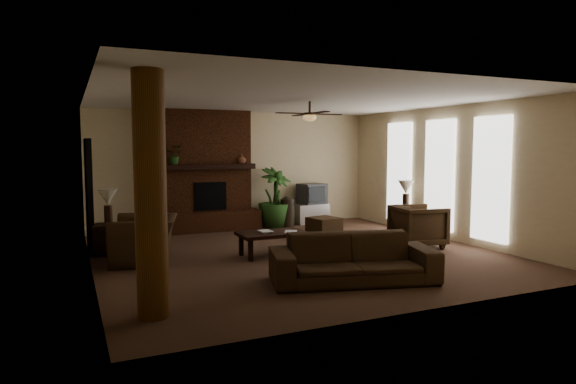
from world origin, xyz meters
name	(u,v)px	position (x,y,z in m)	size (l,w,h in m)	color
room_shell	(297,177)	(0.00, 0.00, 1.40)	(7.00, 7.00, 7.00)	brown
fireplace	(208,181)	(-0.80, 3.22, 1.16)	(2.40, 0.70, 2.80)	#542A16
windows	(439,175)	(3.45, 0.20, 1.35)	(0.08, 3.65, 2.35)	white
log_column	(151,196)	(-2.95, -2.40, 1.40)	(0.36, 0.36, 2.80)	brown
doorway	(89,195)	(-3.44, 1.80, 1.05)	(0.10, 1.00, 2.10)	black
ceiling_fan	(310,116)	(0.40, 0.30, 2.53)	(1.35, 1.35, 0.37)	black
sofa	(353,251)	(-0.08, -2.07, 0.46)	(2.36, 0.69, 0.92)	#3E2B1A
armchair_left	(145,232)	(-2.64, 0.45, 0.52)	(1.19, 0.77, 1.04)	#3E2B1A
armchair_right	(418,224)	(2.42, -0.42, 0.45)	(0.88, 0.82, 0.90)	#3E2B1A
coffee_table	(272,235)	(-0.49, 0.01, 0.37)	(1.20, 0.70, 0.43)	black
ottoman	(324,226)	(1.34, 1.43, 0.20)	(0.60, 0.60, 0.40)	#3E2B1A
tv_stand	(310,213)	(1.87, 3.15, 0.25)	(0.85, 0.50, 0.50)	#B6B6B8
tv	(312,194)	(1.90, 3.14, 0.76)	(0.73, 0.63, 0.52)	#3B3B3D
floor_vase	(287,210)	(1.03, 2.73, 0.43)	(0.34, 0.34, 0.77)	#2E2419
floor_plant	(275,211)	(0.78, 2.90, 0.41)	(0.82, 1.46, 0.82)	#2B5421
side_table_left	(109,239)	(-3.15, 1.35, 0.28)	(0.50, 0.50, 0.55)	black
lamp_left	(108,200)	(-3.15, 1.29, 1.00)	(0.37, 0.37, 0.65)	black
side_table_right	(405,222)	(3.11, 0.88, 0.28)	(0.50, 0.50, 0.55)	black
lamp_right	(406,189)	(3.15, 0.93, 1.00)	(0.39, 0.39, 0.65)	black
mantel_plant	(174,157)	(-1.60, 3.02, 1.72)	(0.38, 0.42, 0.33)	#2B5421
mantel_vase	(241,159)	(-0.04, 2.99, 1.67)	(0.22, 0.23, 0.22)	brown
book_a	(260,225)	(-0.71, 0.04, 0.57)	(0.22, 0.03, 0.29)	#999999
book_b	(285,224)	(-0.29, -0.11, 0.58)	(0.21, 0.02, 0.29)	#999999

